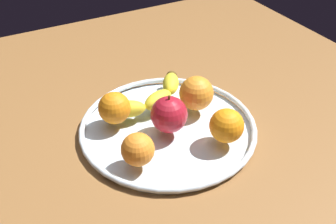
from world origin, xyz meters
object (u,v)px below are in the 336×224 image
at_px(apple, 169,115).
at_px(orange_center, 114,108).
at_px(banana, 154,96).
at_px(fruit_bowl, 168,127).
at_px(orange_front_left, 196,93).
at_px(orange_back_right, 227,126).
at_px(orange_front_right, 138,149).

xyz_separation_m(apple, orange_center, (-0.09, 0.08, -0.00)).
bearing_deg(banana, apple, -117.58).
xyz_separation_m(fruit_bowl, orange_center, (-0.09, 0.06, 0.04)).
bearing_deg(orange_front_left, orange_back_right, -92.08).
bearing_deg(orange_front_right, orange_back_right, -7.14).
bearing_deg(orange_front_right, banana, 54.75).
bearing_deg(orange_back_right, orange_front_left, 87.92).
bearing_deg(apple, orange_center, 138.01).
height_order(fruit_bowl, orange_front_left, orange_front_left).
distance_m(orange_front_left, orange_center, 0.18).
bearing_deg(orange_front_right, orange_front_left, 27.85).
distance_m(orange_center, orange_back_right, 0.23).
xyz_separation_m(fruit_bowl, banana, (0.01, 0.08, 0.03)).
xyz_separation_m(apple, orange_front_right, (-0.10, -0.06, -0.01)).
distance_m(banana, apple, 0.10).
relative_size(apple, orange_front_right, 1.33).
relative_size(orange_center, orange_front_right, 1.08).
distance_m(fruit_bowl, orange_front_right, 0.13).
relative_size(fruit_bowl, orange_front_left, 4.97).
height_order(banana, apple, apple).
relative_size(banana, apple, 2.46).
xyz_separation_m(orange_front_left, orange_front_right, (-0.18, -0.10, -0.01)).
xyz_separation_m(orange_center, orange_back_right, (0.17, -0.16, 0.00)).
bearing_deg(orange_center, orange_front_right, -94.01).
relative_size(banana, orange_back_right, 3.00).
height_order(apple, orange_front_right, apple).
xyz_separation_m(banana, orange_center, (-0.10, -0.02, 0.02)).
distance_m(banana, orange_center, 0.10).
bearing_deg(orange_front_right, orange_center, 85.99).
distance_m(apple, orange_front_right, 0.11).
xyz_separation_m(banana, orange_front_right, (-0.11, -0.16, 0.01)).
distance_m(fruit_bowl, banana, 0.09).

